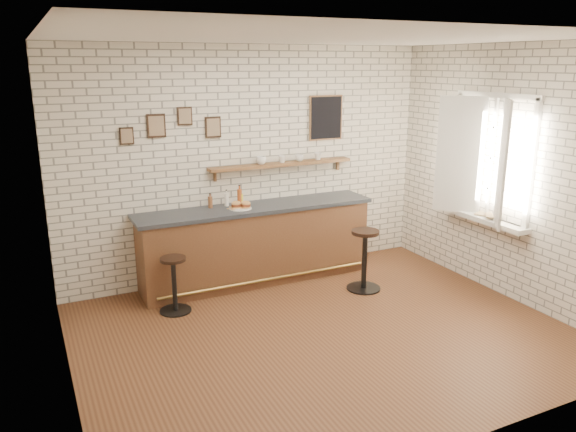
% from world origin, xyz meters
% --- Properties ---
extents(ground, '(5.00, 5.00, 0.00)m').
position_xyz_m(ground, '(0.00, 0.00, 0.00)').
color(ground, brown).
rests_on(ground, ground).
extents(bar_counter, '(3.10, 0.65, 1.01)m').
position_xyz_m(bar_counter, '(-0.06, 1.70, 0.51)').
color(bar_counter, brown).
rests_on(bar_counter, ground).
extents(sandwich_plate, '(0.28, 0.28, 0.01)m').
position_xyz_m(sandwich_plate, '(-0.29, 1.66, 1.02)').
color(sandwich_plate, white).
rests_on(sandwich_plate, bar_counter).
extents(ciabatta_sandwich, '(0.26, 0.19, 0.08)m').
position_xyz_m(ciabatta_sandwich, '(-0.28, 1.66, 1.06)').
color(ciabatta_sandwich, tan).
rests_on(ciabatta_sandwich, sandwich_plate).
extents(potato_chips, '(0.27, 0.18, 0.00)m').
position_xyz_m(potato_chips, '(-0.31, 1.65, 1.02)').
color(potato_chips, '#DFA34E').
rests_on(potato_chips, sandwich_plate).
extents(bitters_bottle_brown, '(0.06, 0.06, 0.19)m').
position_xyz_m(bitters_bottle_brown, '(-0.61, 1.86, 1.09)').
color(bitters_bottle_brown, brown).
rests_on(bitters_bottle_brown, bar_counter).
extents(bitters_bottle_white, '(0.05, 0.05, 0.21)m').
position_xyz_m(bitters_bottle_white, '(-0.39, 1.86, 1.10)').
color(bitters_bottle_white, white).
rests_on(bitters_bottle_white, bar_counter).
extents(bitters_bottle_amber, '(0.06, 0.06, 0.26)m').
position_xyz_m(bitters_bottle_amber, '(-0.21, 1.86, 1.11)').
color(bitters_bottle_amber, '#9F4419').
rests_on(bitters_bottle_amber, bar_counter).
extents(condiment_bottle_yellow, '(0.05, 0.05, 0.17)m').
position_xyz_m(condiment_bottle_yellow, '(-0.20, 1.86, 1.08)').
color(condiment_bottle_yellow, yellow).
rests_on(condiment_bottle_yellow, bar_counter).
extents(bar_stool_left, '(0.38, 0.38, 0.65)m').
position_xyz_m(bar_stool_left, '(-1.28, 1.22, 0.35)').
color(bar_stool_left, black).
rests_on(bar_stool_left, ground).
extents(bar_stool_right, '(0.45, 0.45, 0.77)m').
position_xyz_m(bar_stool_right, '(1.04, 0.84, 0.41)').
color(bar_stool_right, black).
rests_on(bar_stool_right, ground).
extents(wall_shelf, '(2.00, 0.18, 0.18)m').
position_xyz_m(wall_shelf, '(0.40, 1.90, 1.48)').
color(wall_shelf, brown).
rests_on(wall_shelf, ground).
extents(shelf_cup_a, '(0.16, 0.16, 0.10)m').
position_xyz_m(shelf_cup_a, '(0.11, 1.90, 1.55)').
color(shelf_cup_a, white).
rests_on(shelf_cup_a, wall_shelf).
extents(shelf_cup_b, '(0.14, 0.14, 0.09)m').
position_xyz_m(shelf_cup_b, '(0.41, 1.90, 1.55)').
color(shelf_cup_b, white).
rests_on(shelf_cup_b, wall_shelf).
extents(shelf_cup_c, '(0.14, 0.14, 0.09)m').
position_xyz_m(shelf_cup_c, '(0.66, 1.90, 1.54)').
color(shelf_cup_c, white).
rests_on(shelf_cup_c, wall_shelf).
extents(shelf_cup_d, '(0.13, 0.13, 0.10)m').
position_xyz_m(shelf_cup_d, '(0.94, 1.90, 1.55)').
color(shelf_cup_d, white).
rests_on(shelf_cup_d, wall_shelf).
extents(back_wall_decor, '(2.96, 0.02, 0.56)m').
position_xyz_m(back_wall_decor, '(0.23, 1.98, 2.05)').
color(back_wall_decor, black).
rests_on(back_wall_decor, ground).
extents(window_sill, '(0.20, 1.35, 0.06)m').
position_xyz_m(window_sill, '(2.40, 0.30, 0.90)').
color(window_sill, white).
rests_on(window_sill, ground).
extents(casement_window, '(0.40, 1.30, 1.56)m').
position_xyz_m(casement_window, '(2.36, 0.30, 1.65)').
color(casement_window, white).
rests_on(casement_window, ground).
extents(book_lower, '(0.25, 0.28, 0.02)m').
position_xyz_m(book_lower, '(2.38, 0.26, 0.94)').
color(book_lower, tan).
rests_on(book_lower, window_sill).
extents(book_upper, '(0.29, 0.30, 0.02)m').
position_xyz_m(book_upper, '(2.38, 0.23, 0.96)').
color(book_upper, tan).
rests_on(book_upper, book_lower).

